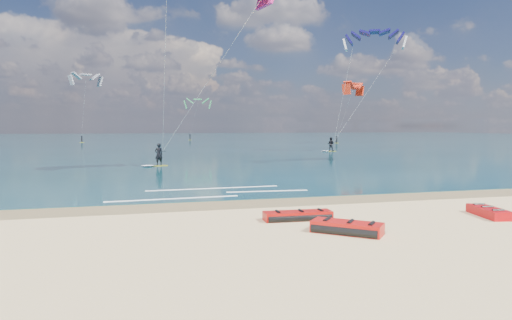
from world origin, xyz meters
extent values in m
plane|color=tan|center=(0.00, 40.00, 0.00)|extent=(320.00, 320.00, 0.00)
cube|color=brown|center=(0.00, 3.00, 0.00)|extent=(320.00, 2.40, 0.01)
cube|color=#092E34|center=(0.00, 104.00, 0.02)|extent=(320.00, 200.00, 0.04)
cube|color=yellow|center=(-0.62, 23.34, 0.07)|extent=(1.50, 0.88, 0.06)
imported|color=black|center=(-0.62, 23.34, 1.04)|extent=(0.80, 0.64, 1.90)
cylinder|color=black|center=(-0.30, 23.02, 1.32)|extent=(0.56, 0.23, 0.04)
cube|color=gold|center=(23.11, 40.72, 0.07)|extent=(1.52, 0.65, 0.06)
imported|color=black|center=(23.11, 40.72, 1.03)|extent=(1.15, 1.11, 1.86)
cylinder|color=black|center=(23.44, 40.40, 1.35)|extent=(0.59, 0.13, 0.04)
cube|color=white|center=(1.65, 8.10, 0.04)|extent=(7.39, 0.51, 0.01)
cube|color=white|center=(4.22, 6.30, 0.04)|extent=(4.36, 0.55, 0.01)
cube|color=white|center=(-0.80, 5.00, 0.04)|extent=(6.31, 0.58, 0.01)
camera|label=1|loc=(-2.41, -16.69, 3.48)|focal=32.00mm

